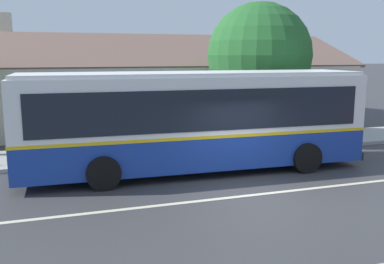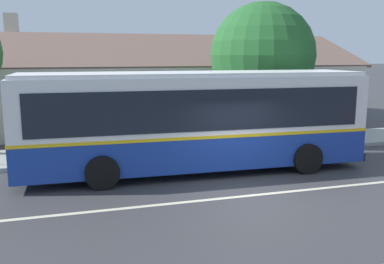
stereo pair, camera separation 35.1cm
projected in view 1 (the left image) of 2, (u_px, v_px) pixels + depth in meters
name	position (u px, v px, depth m)	size (l,w,h in m)	color
ground_plane	(256.00, 195.00, 11.87)	(300.00, 300.00, 0.00)	#38383A
sidewalk_far	(190.00, 148.00, 17.47)	(60.00, 3.00, 0.15)	#9E9E99
lane_divider_stripe	(256.00, 195.00, 11.87)	(60.00, 0.16, 0.01)	beige
community_building	(130.00, 92.00, 24.63)	(24.28, 9.99, 6.05)	beige
transit_bus	(195.00, 119.00, 14.02)	(11.38, 3.02, 3.29)	navy
street_tree_primary	(259.00, 55.00, 18.73)	(4.57, 4.57, 6.10)	#4C3828
bus_stop_sign	(314.00, 108.00, 17.82)	(0.36, 0.07, 2.40)	gray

